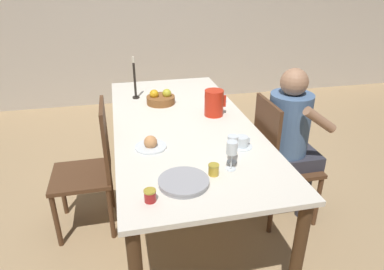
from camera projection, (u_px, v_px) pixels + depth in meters
ground_plane at (183, 207)px, 2.84m from camera, size 20.00×20.00×0.00m
wall_back at (144, 9)px, 4.62m from camera, size 10.00×0.06×2.60m
dining_table at (182, 133)px, 2.54m from camera, size 0.99×2.17×0.77m
chair_person_side at (278, 159)px, 2.54m from camera, size 0.42×0.42×0.97m
chair_opposite at (91, 166)px, 2.45m from camera, size 0.42×0.42×0.97m
person_seated at (292, 133)px, 2.49m from camera, size 0.39×0.41×1.19m
red_pitcher at (214, 103)px, 2.59m from camera, size 0.17×0.14×0.20m
wine_glass_water at (232, 149)px, 1.86m from camera, size 0.06×0.06×0.17m
wine_glass_juice at (233, 143)px, 1.93m from camera, size 0.06×0.06×0.17m
teacup_near_person at (242, 142)px, 2.15m from camera, size 0.14×0.14×0.07m
teacup_across at (219, 98)px, 2.90m from camera, size 0.14×0.14×0.07m
serving_tray at (184, 182)px, 1.77m from camera, size 0.27×0.27×0.03m
bread_plate at (151, 144)px, 2.14m from camera, size 0.20×0.20×0.08m
jam_jar_amber at (150, 195)px, 1.64m from camera, size 0.06×0.06×0.06m
jam_jar_red at (214, 169)px, 1.85m from camera, size 0.06×0.06×0.06m
fruit_bowl at (161, 99)px, 2.84m from camera, size 0.23×0.23×0.12m
candlestick_tall at (135, 82)px, 2.91m from camera, size 0.06×0.06×0.36m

